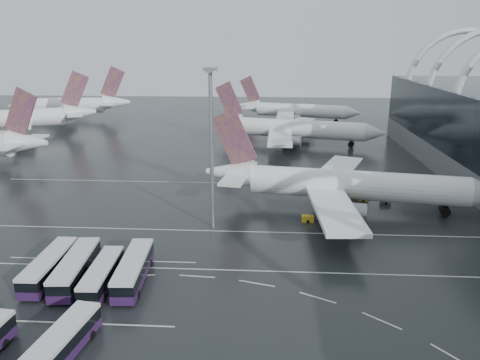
# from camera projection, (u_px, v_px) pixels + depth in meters

# --- Properties ---
(ground) EXTENTS (420.00, 420.00, 0.00)m
(ground) POSITION_uv_depth(u_px,v_px,m) (265.00, 265.00, 67.69)
(ground) COLOR black
(ground) RESTS_ON ground
(lane_marking_near) EXTENTS (120.00, 0.25, 0.01)m
(lane_marking_near) POSITION_uv_depth(u_px,v_px,m) (264.00, 271.00, 65.78)
(lane_marking_near) COLOR beige
(lane_marking_near) RESTS_ON ground
(lane_marking_mid) EXTENTS (120.00, 0.25, 0.01)m
(lane_marking_mid) POSITION_uv_depth(u_px,v_px,m) (265.00, 232.00, 79.16)
(lane_marking_mid) COLOR beige
(lane_marking_mid) RESTS_ON ground
(lane_marking_far) EXTENTS (120.00, 0.25, 0.01)m
(lane_marking_far) POSITION_uv_depth(u_px,v_px,m) (267.00, 184.00, 105.94)
(lane_marking_far) COLOR beige
(lane_marking_far) RESTS_ON ground
(bus_bay_line_south) EXTENTS (28.00, 0.25, 0.01)m
(bus_bay_line_south) POSITION_uv_depth(u_px,v_px,m) (55.00, 322.00, 53.81)
(bus_bay_line_south) COLOR beige
(bus_bay_line_south) RESTS_ON ground
(bus_bay_line_north) EXTENTS (28.00, 0.25, 0.01)m
(bus_bay_line_north) POSITION_uv_depth(u_px,v_px,m) (102.00, 260.00, 69.11)
(bus_bay_line_north) COLOR beige
(bus_bay_line_north) RESTS_ON ground
(airliner_main) EXTENTS (55.43, 48.10, 18.79)m
(airliner_main) POSITION_uv_depth(u_px,v_px,m) (341.00, 185.00, 89.03)
(airliner_main) COLOR white
(airliner_main) RESTS_ON ground
(airliner_gate_b) EXTENTS (53.99, 47.80, 18.90)m
(airliner_gate_b) POSITION_uv_depth(u_px,v_px,m) (292.00, 129.00, 145.43)
(airliner_gate_b) COLOR white
(airliner_gate_b) RESTS_ON ground
(airliner_gate_c) EXTENTS (49.01, 44.55, 17.67)m
(airliner_gate_c) POSITION_uv_depth(u_px,v_px,m) (294.00, 111.00, 185.55)
(airliner_gate_c) COLOR white
(airliner_gate_c) RESTS_ON ground
(jet_remote_mid) EXTENTS (46.70, 38.12, 21.23)m
(jet_remote_mid) POSITION_uv_depth(u_px,v_px,m) (26.00, 118.00, 161.17)
(jet_remote_mid) COLOR white
(jet_remote_mid) RESTS_ON ground
(jet_remote_far) EXTENTS (49.04, 39.63, 21.34)m
(jet_remote_far) POSITION_uv_depth(u_px,v_px,m) (73.00, 105.00, 192.44)
(jet_remote_far) COLOR white
(jet_remote_far) RESTS_ON ground
(bus_row_near_a) EXTENTS (3.30, 13.17, 3.23)m
(bus_row_near_a) POSITION_uv_depth(u_px,v_px,m) (49.00, 266.00, 63.40)
(bus_row_near_a) COLOR #2D143F
(bus_row_near_a) RESTS_ON ground
(bus_row_near_b) EXTENTS (4.09, 13.77, 3.34)m
(bus_row_near_b) POSITION_uv_depth(u_px,v_px,m) (76.00, 268.00, 62.73)
(bus_row_near_b) COLOR #2D143F
(bus_row_near_b) RESTS_ON ground
(bus_row_near_c) EXTENTS (3.30, 12.30, 3.00)m
(bus_row_near_c) POSITION_uv_depth(u_px,v_px,m) (102.00, 275.00, 61.31)
(bus_row_near_c) COLOR #2D143F
(bus_row_near_c) RESTS_ON ground
(bus_row_near_d) EXTENTS (3.84, 13.58, 3.31)m
(bus_row_near_d) POSITION_uv_depth(u_px,v_px,m) (134.00, 269.00, 62.47)
(bus_row_near_d) COLOR #2D143F
(bus_row_near_d) RESTS_ON ground
(bus_row_far_c) EXTENTS (4.55, 12.89, 3.11)m
(bus_row_far_c) POSITION_uv_depth(u_px,v_px,m) (58.00, 347.00, 46.79)
(bus_row_far_c) COLOR #2D143F
(bus_row_far_c) RESTS_ON ground
(floodlight_mast) EXTENTS (2.07, 2.07, 27.07)m
(floodlight_mast) POSITION_uv_depth(u_px,v_px,m) (211.00, 130.00, 76.56)
(floodlight_mast) COLOR gray
(floodlight_mast) RESTS_ON ground
(gse_cart_belly_a) EXTENTS (2.48, 1.46, 1.35)m
(gse_cart_belly_a) POSITION_uv_depth(u_px,v_px,m) (352.00, 213.00, 86.21)
(gse_cart_belly_a) COLOR gold
(gse_cart_belly_a) RESTS_ON ground
(gse_cart_belly_b) EXTENTS (1.97, 1.17, 1.08)m
(gse_cart_belly_b) POSITION_uv_depth(u_px,v_px,m) (385.00, 201.00, 92.86)
(gse_cart_belly_b) COLOR slate
(gse_cart_belly_b) RESTS_ON ground
(gse_cart_belly_c) EXTENTS (2.10, 1.24, 1.15)m
(gse_cart_belly_c) POSITION_uv_depth(u_px,v_px,m) (308.00, 219.00, 83.60)
(gse_cart_belly_c) COLOR gold
(gse_cart_belly_c) RESTS_ON ground
(gse_cart_belly_d) EXTENTS (2.12, 1.25, 1.15)m
(gse_cart_belly_d) POSITION_uv_depth(u_px,v_px,m) (441.00, 202.00, 92.05)
(gse_cart_belly_d) COLOR slate
(gse_cart_belly_d) RESTS_ON ground
(gse_cart_belly_e) EXTENTS (2.07, 1.23, 1.13)m
(gse_cart_belly_e) POSITION_uv_depth(u_px,v_px,m) (363.00, 198.00, 94.57)
(gse_cart_belly_e) COLOR gold
(gse_cart_belly_e) RESTS_ON ground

